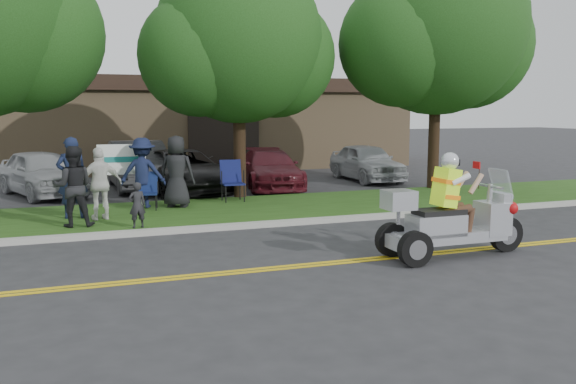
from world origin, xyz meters
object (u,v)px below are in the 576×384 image
object	(u,v)px
parked_car_left	(138,165)
parked_car_right	(269,169)
spectator_adult_right	(100,184)
parked_car_mid	(182,171)
lawn_chair_a	(232,178)
spectator_adult_mid	(73,187)
parked_car_far_left	(42,173)
lawn_chair_b	(148,188)
parked_car_far_right	(367,162)
spectator_adult_left	(72,178)
trike_scooter	(450,221)

from	to	relation	value
parked_car_left	parked_car_right	bearing A→B (deg)	-18.23
spectator_adult_right	parked_car_mid	distance (m)	5.47
lawn_chair_a	parked_car_mid	xyz separation A→B (m)	(-0.87, 2.91, -0.06)
spectator_adult_mid	parked_car_mid	xyz separation A→B (m)	(3.37, 5.39, -0.30)
parked_car_far_left	parked_car_right	bearing A→B (deg)	-24.56
spectator_adult_mid	lawn_chair_b	bearing A→B (deg)	-128.37
parked_car_mid	parked_car_far_right	xyz separation A→B (m)	(7.09, 0.84, 0.01)
lawn_chair_b	parked_car_far_right	distance (m)	9.67
spectator_adult_mid	parked_car_far_right	xyz separation A→B (m)	(10.46, 6.23, -0.30)
lawn_chair_b	parked_car_far_left	xyz separation A→B (m)	(-2.66, 4.30, 0.08)
spectator_adult_mid	parked_car_left	world-z (taller)	spectator_adult_mid
spectator_adult_mid	parked_car_far_right	distance (m)	12.18
spectator_adult_left	lawn_chair_a	bearing A→B (deg)	-157.23
lawn_chair_a	parked_car_far_left	xyz separation A→B (m)	(-5.07, 3.67, -0.03)
spectator_adult_mid	parked_car_mid	size ratio (longest dim) A/B	0.36
lawn_chair_a	spectator_adult_mid	bearing A→B (deg)	-148.47
trike_scooter	spectator_adult_left	xyz separation A→B (m)	(-6.34, 5.98, 0.40)
parked_car_left	lawn_chair_b	bearing A→B (deg)	-95.80
trike_scooter	parked_car_left	size ratio (longest dim) A/B	0.60
spectator_adult_left	parked_car_far_left	size ratio (longest dim) A/B	0.46
parked_car_left	parked_car_right	distance (m)	4.40
spectator_adult_right	parked_car_right	bearing A→B (deg)	-151.48
spectator_adult_left	spectator_adult_right	xyz separation A→B (m)	(0.61, -0.44, -0.12)
parked_car_left	spectator_adult_left	bearing A→B (deg)	-112.81
trike_scooter	parked_car_far_right	distance (m)	11.84
spectator_adult_mid	parked_car_far_right	world-z (taller)	spectator_adult_mid
lawn_chair_b	parked_car_mid	xyz separation A→B (m)	(1.54, 3.54, 0.05)
lawn_chair_b	spectator_adult_right	size ratio (longest dim) A/B	0.57
parked_car_mid	parked_car_right	world-z (taller)	parked_car_mid
lawn_chair_b	spectator_adult_right	distance (m)	1.72
parked_car_far_left	lawn_chair_b	bearing A→B (deg)	-78.10
lawn_chair_b	parked_car_right	distance (m)	5.87
parked_car_mid	parked_car_far_right	world-z (taller)	parked_car_far_right
parked_car_mid	parked_car_far_right	distance (m)	7.14
parked_car_left	parked_car_mid	xyz separation A→B (m)	(1.20, -1.40, -0.11)
trike_scooter	lawn_chair_a	world-z (taller)	trike_scooter
lawn_chair_a	spectator_adult_left	world-z (taller)	spectator_adult_left
spectator_adult_right	parked_car_left	xyz separation A→B (m)	(1.57, 6.11, -0.15)
spectator_adult_left	parked_car_far_left	bearing A→B (deg)	-75.76
spectator_adult_left	parked_car_far_right	size ratio (longest dim) A/B	0.47
trike_scooter	spectator_adult_right	size ratio (longest dim) A/B	1.72
spectator_adult_left	parked_car_right	distance (m)	7.79
lawn_chair_a	parked_car_mid	distance (m)	3.04
lawn_chair_b	parked_car_far_right	size ratio (longest dim) A/B	0.23
parked_car_right	parked_car_left	bearing A→B (deg)	171.22
parked_car_mid	parked_car_right	distance (m)	3.03
spectator_adult_left	spectator_adult_mid	size ratio (longest dim) A/B	1.09
lawn_chair_a	parked_car_far_right	xyz separation A→B (m)	(6.21, 3.75, -0.05)
parked_car_far_left	spectator_adult_right	bearing A→B (deg)	-95.15
spectator_adult_mid	spectator_adult_right	xyz separation A→B (m)	(0.61, 0.68, -0.04)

